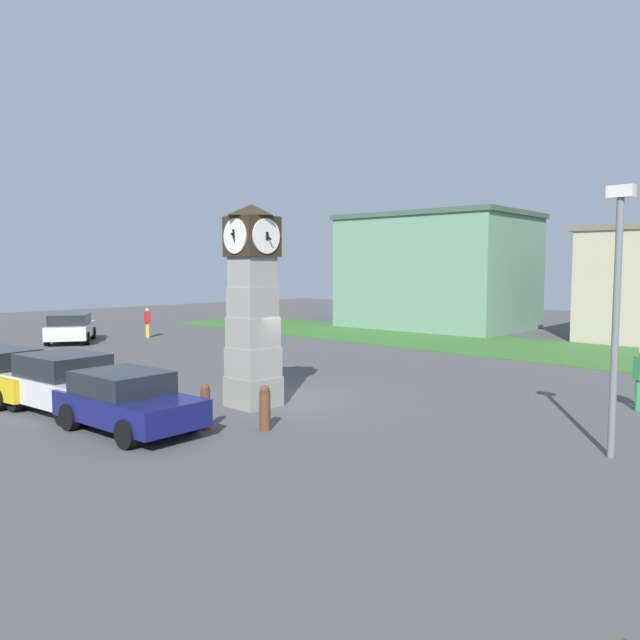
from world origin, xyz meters
name	(u,v)px	position (x,y,z in m)	size (l,w,h in m)	color
ground_plane	(283,400)	(0.00, 0.00, 0.00)	(86.13, 86.13, 0.00)	#4C4C4F
clock_tower	(253,307)	(0.04, -1.16, 2.76)	(1.56, 1.50, 5.57)	gray
bollard_near_tower	(265,407)	(2.25, -2.65, 0.55)	(0.26, 0.26, 1.09)	brown
bollard_mid_row	(205,406)	(1.17, -3.58, 0.56)	(0.23, 0.23, 1.10)	brown
bollard_far_row	(158,405)	(0.11, -4.22, 0.52)	(0.20, 0.20, 1.03)	#333338
bollard_end_row	(101,404)	(-0.95, -5.14, 0.55)	(0.23, 0.23, 1.08)	maroon
car_near_tower	(68,383)	(-3.00, -5.04, 0.78)	(4.17, 2.29, 1.54)	silver
car_by_building	(127,401)	(-0.05, -4.93, 0.72)	(3.96, 2.14, 1.41)	navy
car_far_lot	(71,328)	(-18.26, 1.90, 0.77)	(4.68, 3.96, 1.49)	silver
pedestrian_crossing_lot	(148,321)	(-17.40, 5.85, 0.93)	(0.44, 0.31, 1.63)	gold
street_lamp_near_road	(617,300)	(8.91, 0.84, 3.21)	(0.50, 0.24, 5.46)	slate
warehouse_blue_far	(437,271)	(-9.20, 21.96, 3.62)	(11.57, 8.87, 7.22)	gray
grass_verge_far	(565,352)	(1.76, 15.79, 0.02)	(51.68, 7.88, 0.04)	#386B2D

